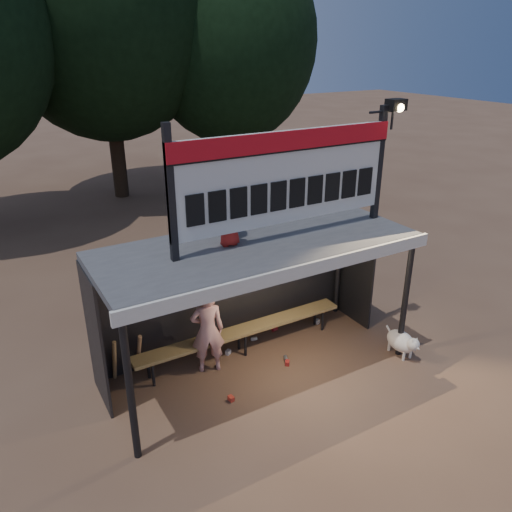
{
  "coord_description": "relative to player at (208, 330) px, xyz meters",
  "views": [
    {
      "loc": [
        -3.59,
        -6.13,
        5.15
      ],
      "look_at": [
        0.2,
        0.4,
        1.9
      ],
      "focal_mm": 35.0,
      "sensor_mm": 36.0,
      "label": 1
    }
  ],
  "objects": [
    {
      "name": "ground",
      "position": [
        0.73,
        -0.39,
        -0.77
      ],
      "size": [
        80.0,
        80.0,
        0.0
      ],
      "primitive_type": "plane",
      "color": "brown",
      "rests_on": "ground"
    },
    {
      "name": "tree_right",
      "position": [
        5.73,
        10.11,
        4.42
      ],
      "size": [
        6.08,
        6.08,
        8.72
      ],
      "color": "black",
      "rests_on": "ground"
    },
    {
      "name": "dog",
      "position": [
        3.14,
        -1.35,
        -0.49
      ],
      "size": [
        0.36,
        0.81,
        0.49
      ],
      "color": "white",
      "rests_on": "ground"
    },
    {
      "name": "litter",
      "position": [
        1.16,
        -0.09,
        -0.73
      ],
      "size": [
        2.66,
        1.48,
        0.08
      ],
      "color": "#B4241E",
      "rests_on": "ground"
    },
    {
      "name": "scoreboard_assembly",
      "position": [
        1.29,
        -0.4,
        2.56
      ],
      "size": [
        4.1,
        0.27,
        1.99
      ],
      "color": "black",
      "rests_on": "dugout_shelter"
    },
    {
      "name": "bench",
      "position": [
        0.73,
        0.16,
        -0.33
      ],
      "size": [
        4.0,
        0.35,
        0.48
      ],
      "color": "olive",
      "rests_on": "ground"
    },
    {
      "name": "child_a",
      "position": [
        0.42,
        0.03,
        2.04
      ],
      "size": [
        0.59,
        0.59,
        0.97
      ],
      "primitive_type": "imported",
      "rotation": [
        0.0,
        0.0,
        3.88
      ],
      "color": "gray",
      "rests_on": "dugout_shelter"
    },
    {
      "name": "tree_mid",
      "position": [
        1.73,
        11.11,
        5.4
      ],
      "size": [
        7.22,
        7.22,
        10.36
      ],
      "color": "black",
      "rests_on": "ground"
    },
    {
      "name": "bats",
      "position": [
        -1.36,
        0.43,
        -0.34
      ],
      "size": [
        0.69,
        0.36,
        0.84
      ],
      "color": "#A27E4B",
      "rests_on": "ground"
    },
    {
      "name": "child_b",
      "position": [
        0.3,
        -0.27,
        1.97
      ],
      "size": [
        0.42,
        0.28,
        0.84
      ],
      "primitive_type": "imported",
      "rotation": [
        0.0,
        0.0,
        3.11
      ],
      "color": "#A01D18",
      "rests_on": "dugout_shelter"
    },
    {
      "name": "player",
      "position": [
        0.0,
        0.0,
        0.0
      ],
      "size": [
        0.64,
        0.51,
        1.53
      ],
      "primitive_type": "imported",
      "rotation": [
        0.0,
        0.0,
        2.85
      ],
      "color": "silver",
      "rests_on": "ground"
    },
    {
      "name": "dugout_shelter",
      "position": [
        0.73,
        -0.15,
        1.08
      ],
      "size": [
        5.1,
        2.08,
        2.32
      ],
      "color": "#404143",
      "rests_on": "ground"
    }
  ]
}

